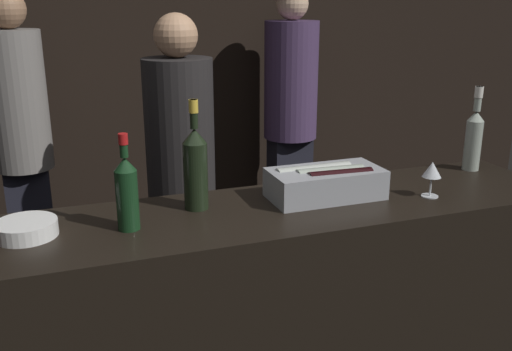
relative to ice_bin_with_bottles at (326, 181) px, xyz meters
The scene contains 11 objects.
wall_back_chalkboard 2.14m from the ice_bin_with_bottles, 97.65° to the left, with size 6.40×0.06×2.80m.
bar_counter 0.66m from the ice_bin_with_bottles, behind, with size 2.40×0.53×1.07m.
ice_bin_with_bottles is the anchor object (origin of this frame).
bowl_white 1.05m from the ice_bin_with_bottles, behind, with size 0.19×0.19×0.05m.
wine_glass 0.40m from the ice_bin_with_bottles, 18.65° to the right, with size 0.07×0.07×0.14m.
red_wine_bottle_burgundy 0.74m from the ice_bin_with_bottles, behind, with size 0.07×0.07×0.32m.
white_wine_bottle 0.78m from the ice_bin_with_bottles, ahead, with size 0.07×0.07×0.36m.
champagne_bottle 0.50m from the ice_bin_with_bottles, behind, with size 0.09×0.09×0.39m.
person_in_hoodie 0.99m from the ice_bin_with_bottles, 111.28° to the left, with size 0.34×0.34×1.72m.
person_blond_tee 1.82m from the ice_bin_with_bottles, 70.90° to the left, with size 0.36×0.36×1.86m.
person_grey_polo 1.94m from the ice_bin_with_bottles, 125.03° to the left, with size 0.32×0.32×1.84m.
Camera 1 is at (-0.65, -1.51, 1.78)m, focal length 40.00 mm.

